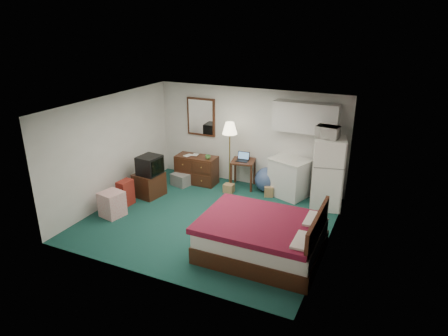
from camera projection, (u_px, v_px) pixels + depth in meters
The scene contains 25 objects.
floor at pixel (210, 219), 8.66m from camera, with size 5.00×4.50×0.01m, color #133735.
ceiling at pixel (208, 105), 7.77m from camera, with size 5.00×4.50×0.01m, color silver.
walls at pixel (209, 165), 8.22m from camera, with size 5.01×4.51×2.50m.
mirror at pixel (201, 117), 10.49m from camera, with size 0.80×0.06×1.00m, color white, non-canonical shape.
upper_cabinets at pixel (306, 117), 9.16m from camera, with size 1.50×0.35×0.70m, color silver, non-canonical shape.
headboard at pixel (316, 240), 6.80m from camera, with size 0.06×1.56×1.00m, color black, non-canonical shape.
dresser at pixel (197, 169), 10.46m from camera, with size 1.08×0.49×0.73m, color black, non-canonical shape.
floor_lamp at pixel (230, 156), 9.98m from camera, with size 0.37×0.37×1.72m, color tan, non-canonical shape.
desk at pixel (243, 174), 10.17m from camera, with size 0.57×0.57×0.72m, color black, non-canonical shape.
exercise_ball at pixel (267, 180), 9.96m from camera, with size 0.61×0.61×0.61m, color #374D7E.
kitchen_counter at pixel (289, 178), 9.65m from camera, with size 0.84×0.64×0.92m, color silver, non-canonical shape.
fridge at pixel (328, 173), 8.96m from camera, with size 0.68×0.68×1.64m, color white, non-canonical shape.
bed at pixel (262, 238), 7.26m from camera, with size 2.13×1.66×0.68m, color #540421, non-canonical shape.
tv_stand at pixel (149, 184), 9.72m from camera, with size 0.58×0.63×0.58m, color black, non-canonical shape.
suitcase at pixel (126, 193), 9.22m from camera, with size 0.23×0.37×0.60m, color maroon, non-canonical shape.
retail_box at pixel (112, 204), 8.72m from camera, with size 0.45×0.45×0.56m, color white, non-canonical shape.
file_bin at pixel (181, 180), 10.35m from camera, with size 0.45×0.33×0.31m, color slate, non-canonical shape.
cardboard_box_a at pixel (229, 188), 9.97m from camera, with size 0.25×0.21×0.21m, color olive, non-canonical shape.
cardboard_box_b at pixel (269, 191), 9.76m from camera, with size 0.21×0.25×0.25m, color olive, non-canonical shape.
laptop at pixel (242, 157), 9.96m from camera, with size 0.31×0.25×0.21m, color black, non-canonical shape.
crt_tv at pixel (150, 165), 9.51m from camera, with size 0.49×0.53×0.45m, color black, non-canonical shape.
microwave at pixel (328, 131), 8.63m from camera, with size 0.48×0.27×0.33m, color white.
book_a at pixel (186, 151), 10.37m from camera, with size 0.17×0.02×0.23m, color olive.
book_b at pixel (192, 151), 10.39m from camera, with size 0.15×0.02×0.20m, color olive.
mug at pixel (208, 157), 10.10m from camera, with size 0.14×0.11×0.14m, color #457C3A.
Camera 1 is at (3.52, -6.86, 4.11)m, focal length 32.00 mm.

